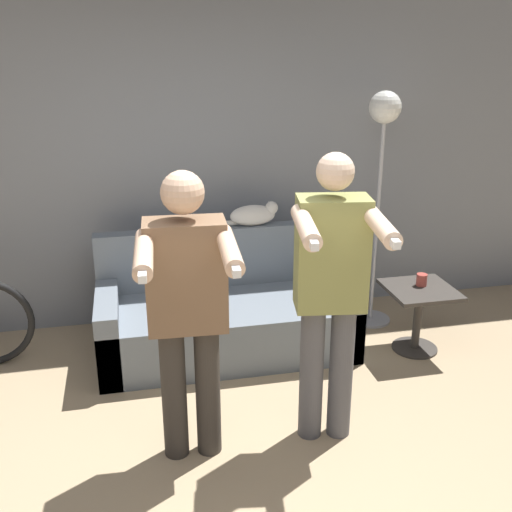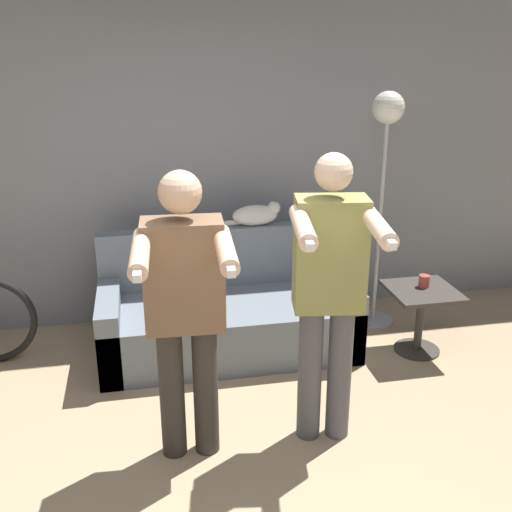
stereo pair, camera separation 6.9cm
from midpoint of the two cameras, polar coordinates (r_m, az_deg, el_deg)
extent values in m
cube|color=gray|center=(4.87, -6.32, 8.55)|extent=(10.00, 0.05, 2.60)
cube|color=slate|center=(4.58, -2.23, -6.66)|extent=(1.89, 0.86, 0.41)
cube|color=slate|center=(4.73, -3.00, 0.02)|extent=(1.89, 0.14, 0.47)
cube|color=slate|center=(4.51, -13.24, -6.66)|extent=(0.16, 0.86, 0.55)
cube|color=slate|center=(4.74, 8.17, -4.93)|extent=(0.16, 0.86, 0.55)
cylinder|color=#38332D|center=(3.45, -7.43, -12.74)|extent=(0.14, 0.14, 0.80)
cylinder|color=#38332D|center=(3.46, -4.23, -12.57)|extent=(0.14, 0.14, 0.80)
cube|color=brown|center=(3.13, -6.27, -1.83)|extent=(0.43, 0.24, 0.60)
sphere|color=#D8AD8C|center=(3.00, -6.59, 6.06)|extent=(0.22, 0.22, 0.22)
cylinder|color=#D8AD8C|center=(2.82, -10.30, 0.29)|extent=(0.12, 0.51, 0.10)
cube|color=white|center=(2.59, -10.47, -1.67)|extent=(0.04, 0.12, 0.04)
cylinder|color=#D8AD8C|center=(2.83, -2.24, 0.66)|extent=(0.12, 0.51, 0.10)
cube|color=white|center=(2.60, -1.69, -1.26)|extent=(0.04, 0.12, 0.04)
cylinder|color=#56565B|center=(3.57, 5.71, -11.06)|extent=(0.14, 0.14, 0.84)
cylinder|color=#56565B|center=(3.60, 8.51, -10.93)|extent=(0.14, 0.14, 0.84)
cube|color=#8C8E4C|center=(3.27, 7.66, 0.16)|extent=(0.42, 0.28, 0.63)
sphere|color=beige|center=(3.14, 8.04, 7.93)|extent=(0.20, 0.20, 0.20)
cylinder|color=beige|center=(2.93, 5.14, 2.82)|extent=(0.17, 0.51, 0.10)
cube|color=white|center=(2.69, 5.80, 1.19)|extent=(0.05, 0.12, 0.04)
cylinder|color=beige|center=(3.00, 12.12, 2.85)|extent=(0.17, 0.51, 0.10)
cube|color=white|center=(2.77, 13.34, 1.26)|extent=(0.05, 0.12, 0.04)
ellipsoid|color=silver|center=(4.68, 0.32, 3.89)|extent=(0.36, 0.13, 0.16)
sphere|color=silver|center=(4.70, 2.15, 4.61)|extent=(0.10, 0.10, 0.10)
ellipsoid|color=silver|center=(4.68, -1.98, 3.15)|extent=(0.20, 0.04, 0.04)
cone|color=silver|center=(4.67, 1.99, 4.99)|extent=(0.03, 0.03, 0.03)
cone|color=silver|center=(4.70, 1.89, 5.10)|extent=(0.03, 0.03, 0.03)
cylinder|color=#B2B2B7|center=(5.21, 11.43, -5.98)|extent=(0.33, 0.33, 0.02)
cylinder|color=#B2B2B7|center=(4.91, 12.09, 2.87)|extent=(0.03, 0.03, 1.70)
sphere|color=white|center=(4.73, 12.92, 13.62)|extent=(0.24, 0.24, 0.24)
cylinder|color=#38332D|center=(4.83, 15.44, -8.57)|extent=(0.35, 0.35, 0.02)
cylinder|color=#38332D|center=(4.72, 15.70, -6.09)|extent=(0.06, 0.06, 0.48)
cube|color=#38332D|center=(4.62, 15.99, -3.24)|extent=(0.49, 0.49, 0.03)
cylinder|color=#B7473D|center=(4.65, 16.12, -2.31)|extent=(0.08, 0.08, 0.09)
camera|label=1|loc=(0.03, -89.47, 0.19)|focal=42.00mm
camera|label=2|loc=(0.03, 90.53, -0.19)|focal=42.00mm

